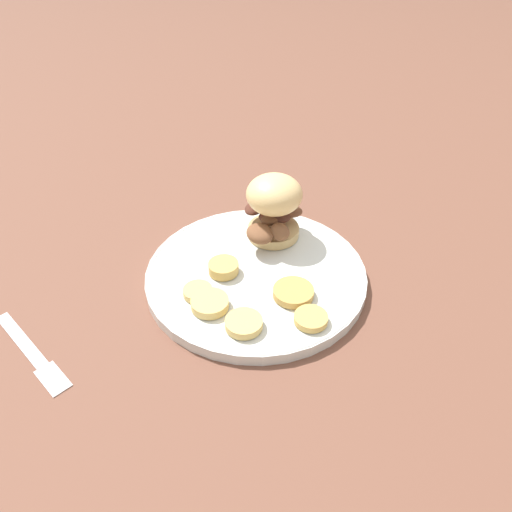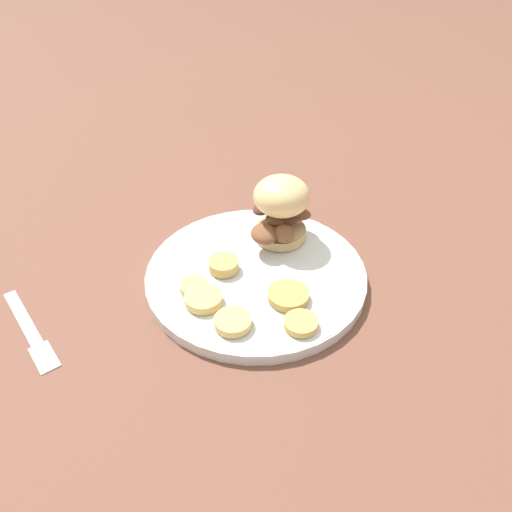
% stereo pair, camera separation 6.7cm
% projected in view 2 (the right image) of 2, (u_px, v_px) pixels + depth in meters
% --- Properties ---
extents(ground_plane, '(4.00, 4.00, 0.00)m').
position_uv_depth(ground_plane, '(256.00, 279.00, 0.70)').
color(ground_plane, brown).
extents(dinner_plate, '(0.31, 0.31, 0.02)m').
position_uv_depth(dinner_plate, '(256.00, 274.00, 0.70)').
color(dinner_plate, silver).
rests_on(dinner_plate, ground_plane).
extents(sandwich, '(0.10, 0.10, 0.10)m').
position_uv_depth(sandwich, '(281.00, 208.00, 0.72)').
color(sandwich, tan).
rests_on(sandwich, dinner_plate).
extents(potato_round_0, '(0.05, 0.05, 0.01)m').
position_uv_depth(potato_round_0, '(288.00, 295.00, 0.64)').
color(potato_round_0, tan).
rests_on(potato_round_0, dinner_plate).
extents(potato_round_1, '(0.04, 0.04, 0.01)m').
position_uv_depth(potato_round_1, '(194.00, 286.00, 0.66)').
color(potato_round_1, '#DBB766').
rests_on(potato_round_1, dinner_plate).
extents(potato_round_2, '(0.05, 0.05, 0.01)m').
position_uv_depth(potato_round_2, '(204.00, 299.00, 0.64)').
color(potato_round_2, '#DBB766').
rests_on(potato_round_2, dinner_plate).
extents(potato_round_3, '(0.04, 0.04, 0.01)m').
position_uv_depth(potato_round_3, '(224.00, 265.00, 0.69)').
color(potato_round_3, tan).
rests_on(potato_round_3, dinner_plate).
extents(potato_round_4, '(0.05, 0.05, 0.01)m').
position_uv_depth(potato_round_4, '(233.00, 322.00, 0.61)').
color(potato_round_4, '#DBB766').
rests_on(potato_round_4, dinner_plate).
extents(potato_round_5, '(0.04, 0.04, 0.01)m').
position_uv_depth(potato_round_5, '(301.00, 323.00, 0.61)').
color(potato_round_5, tan).
rests_on(potato_round_5, dinner_plate).
extents(fork, '(0.10, 0.15, 0.00)m').
position_uv_depth(fork, '(29.00, 329.00, 0.63)').
color(fork, silver).
rests_on(fork, ground_plane).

